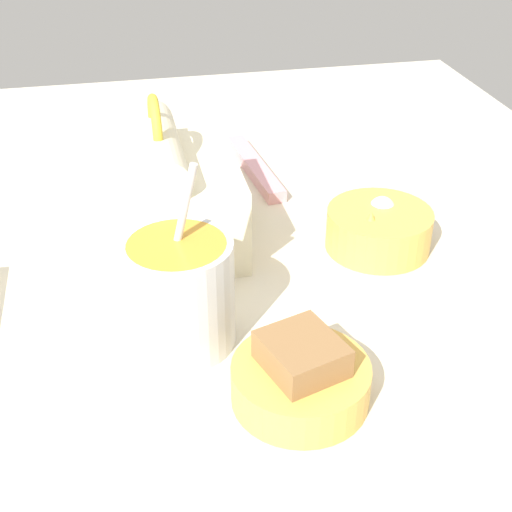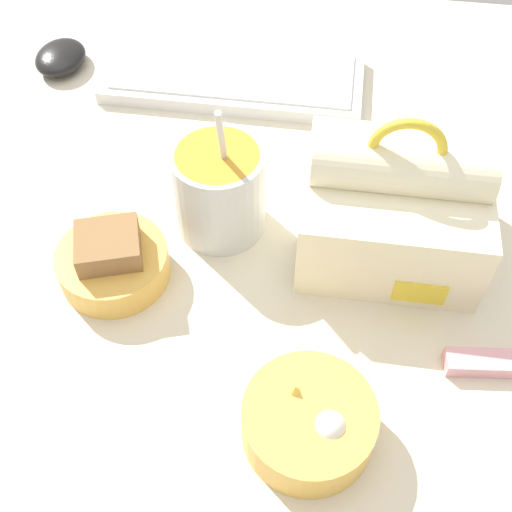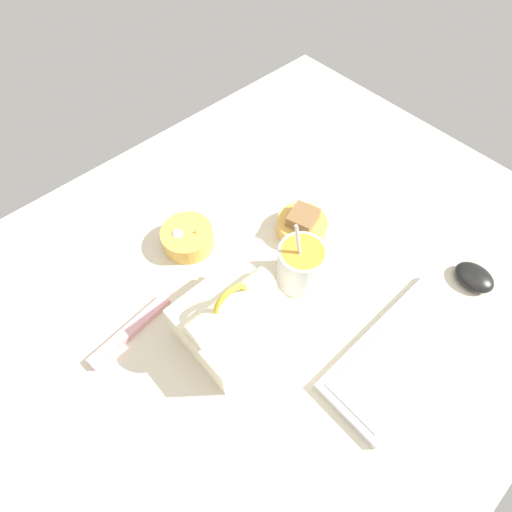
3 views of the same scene
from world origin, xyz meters
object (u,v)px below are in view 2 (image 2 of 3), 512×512
Objects in this scene: bento_bowl_snacks at (309,421)px; computer_mouse at (61,57)px; lunch_bag at (393,205)px; bento_bowl_sandwich at (113,261)px; soup_cup at (219,189)px; keyboard at (234,77)px.

computer_mouse is at bearing 128.61° from bento_bowl_snacks.
lunch_bag is 2.20× the size of computer_mouse.
bento_bowl_sandwich is 1.37× the size of computer_mouse.
bento_bowl_sandwich is at bearing 145.86° from bento_bowl_snacks.
bento_bowl_sandwich is at bearing -163.05° from lunch_bag.
lunch_bag reaches higher than bento_bowl_sandwich.
bento_bowl_snacks is at bearing -51.39° from computer_mouse.
computer_mouse is at bearing 136.75° from soup_cup.
computer_mouse is at bearing 116.97° from bento_bowl_sandwich.
soup_cup is 2.08× the size of computer_mouse.
soup_cup reaches higher than bento_bowl_sandwich.
soup_cup is 1.52× the size of bento_bowl_sandwich.
computer_mouse reaches higher than keyboard.
lunch_bag reaches higher than keyboard.
keyboard is 1.88× the size of lunch_bag.
keyboard is 25.68cm from soup_cup.
bento_bowl_snacks is 62.53cm from computer_mouse.
lunch_bag reaches higher than bento_bowl_snacks.
soup_cup is at bearing 41.40° from bento_bowl_sandwich.
soup_cup is (2.65, -25.16, 4.44)cm from keyboard.
soup_cup is at bearing 116.92° from bento_bowl_snacks.
computer_mouse is (-27.19, 25.58, -4.02)cm from soup_cup.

